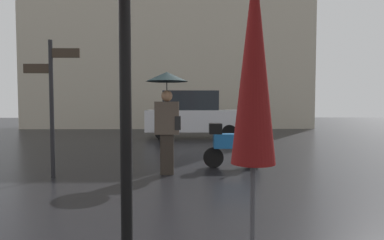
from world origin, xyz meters
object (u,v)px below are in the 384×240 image
(folded_patio_umbrella_near, at_px, (254,81))
(parked_scooter, at_px, (231,143))
(street_signpost, at_px, (52,94))
(pedestrian_with_umbrella, at_px, (167,101))
(parked_car_left, at_px, (194,115))

(folded_patio_umbrella_near, height_order, parked_scooter, folded_patio_umbrella_near)
(parked_scooter, height_order, street_signpost, street_signpost)
(pedestrian_with_umbrella, relative_size, parked_scooter, 1.58)
(parked_scooter, bearing_deg, street_signpost, -150.80)
(pedestrian_with_umbrella, distance_m, parked_scooter, 1.82)
(parked_car_left, xyz_separation_m, street_signpost, (-2.98, -7.30, 0.66))
(parked_scooter, xyz_separation_m, parked_car_left, (-0.65, 6.38, 0.43))
(parked_scooter, height_order, parked_car_left, parked_car_left)
(folded_patio_umbrella_near, distance_m, pedestrian_with_umbrella, 4.41)
(pedestrian_with_umbrella, height_order, parked_scooter, pedestrian_with_umbrella)
(parked_car_left, height_order, street_signpost, street_signpost)
(pedestrian_with_umbrella, distance_m, street_signpost, 2.25)
(parked_car_left, bearing_deg, pedestrian_with_umbrella, -89.99)
(folded_patio_umbrella_near, bearing_deg, street_signpost, 127.06)
(folded_patio_umbrella_near, relative_size, street_signpost, 0.94)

